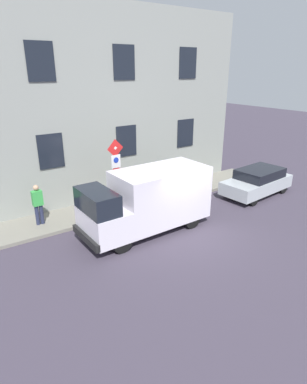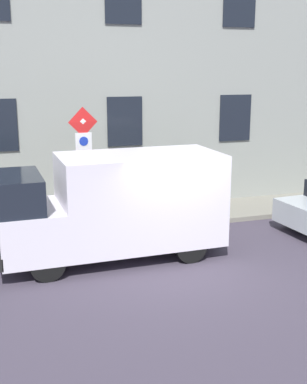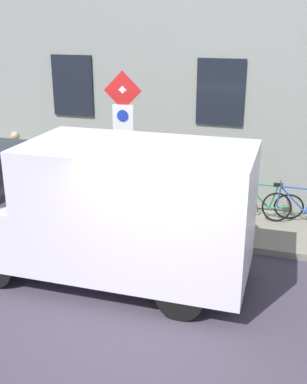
# 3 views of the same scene
# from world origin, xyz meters

# --- Properties ---
(ground_plane) EXTENTS (80.00, 80.00, 0.00)m
(ground_plane) POSITION_xyz_m (0.00, 0.00, 0.00)
(ground_plane) COLOR #403847
(sidewalk_slab) EXTENTS (2.14, 15.60, 0.14)m
(sidewalk_slab) POSITION_xyz_m (3.78, 0.00, 0.07)
(sidewalk_slab) COLOR gray
(sidewalk_slab) RESTS_ON ground_plane
(building_facade) EXTENTS (0.75, 13.60, 8.98)m
(building_facade) POSITION_xyz_m (5.20, 0.00, 4.49)
(building_facade) COLOR gray
(building_facade) RESTS_ON ground_plane
(sign_post_stacked) EXTENTS (0.17, 0.56, 3.22)m
(sign_post_stacked) POSITION_xyz_m (2.91, 1.62, 2.23)
(sign_post_stacked) COLOR #474C47
(sign_post_stacked) RESTS_ON sidewalk_slab
(delivery_van) EXTENTS (2.13, 5.38, 2.50)m
(delivery_van) POSITION_xyz_m (1.01, 1.23, 1.33)
(delivery_van) COLOR white
(delivery_van) RESTS_ON ground_plane
(bicycle_blue) EXTENTS (0.47, 1.72, 0.89)m
(bicycle_blue) POSITION_xyz_m (4.30, -2.02, 0.51)
(bicycle_blue) COLOR black
(bicycle_blue) RESTS_ON sidewalk_slab
(bicycle_green) EXTENTS (0.46, 1.72, 0.89)m
(bicycle_green) POSITION_xyz_m (4.30, -1.23, 0.51)
(bicycle_green) COLOR black
(bicycle_green) RESTS_ON sidewalk_slab
(pedestrian) EXTENTS (0.26, 0.40, 1.72)m
(pedestrian) POSITION_xyz_m (3.75, 4.82, 1.07)
(pedestrian) COLOR #262B47
(pedestrian) RESTS_ON sidewalk_slab
(litter_bin) EXTENTS (0.44, 0.44, 0.90)m
(litter_bin) POSITION_xyz_m (3.06, -0.69, 0.59)
(litter_bin) COLOR #2D5133
(litter_bin) RESTS_ON sidewalk_slab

